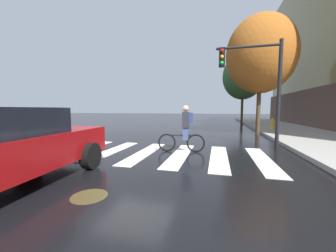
{
  "coord_description": "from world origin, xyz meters",
  "views": [
    {
      "loc": [
        2.82,
        -6.39,
        1.56
      ],
      "look_at": [
        0.85,
        1.31,
        0.86
      ],
      "focal_mm": 20.74,
      "sensor_mm": 36.0,
      "label": 1
    }
  ],
  "objects_px": {
    "cyclist": "(185,129)",
    "street_tree_mid": "(243,77)",
    "manhole_cover": "(89,196)",
    "street_tree_near": "(261,55)",
    "traffic_light_near": "(257,76)",
    "fire_hydrant": "(273,124)"
  },
  "relations": [
    {
      "from": "traffic_light_near",
      "to": "fire_hydrant",
      "type": "bearing_deg",
      "value": 70.42
    },
    {
      "from": "cyclist",
      "to": "street_tree_mid",
      "type": "xyz_separation_m",
      "value": [
        3.57,
        14.43,
        4.0
      ]
    },
    {
      "from": "manhole_cover",
      "to": "traffic_light_near",
      "type": "xyz_separation_m",
      "value": [
        3.65,
        5.49,
        2.86
      ]
    },
    {
      "from": "fire_hydrant",
      "to": "street_tree_mid",
      "type": "relative_size",
      "value": 0.11
    },
    {
      "from": "manhole_cover",
      "to": "street_tree_mid",
      "type": "height_order",
      "value": "street_tree_mid"
    },
    {
      "from": "traffic_light_near",
      "to": "street_tree_near",
      "type": "distance_m",
      "value": 4.92
    },
    {
      "from": "fire_hydrant",
      "to": "manhole_cover",
      "type": "bearing_deg",
      "value": -116.53
    },
    {
      "from": "manhole_cover",
      "to": "cyclist",
      "type": "relative_size",
      "value": 0.38
    },
    {
      "from": "traffic_light_near",
      "to": "fire_hydrant",
      "type": "height_order",
      "value": "traffic_light_near"
    },
    {
      "from": "manhole_cover",
      "to": "street_tree_mid",
      "type": "distance_m",
      "value": 19.61
    },
    {
      "from": "street_tree_near",
      "to": "fire_hydrant",
      "type": "bearing_deg",
      "value": 55.53
    },
    {
      "from": "cyclist",
      "to": "fire_hydrant",
      "type": "xyz_separation_m",
      "value": [
        4.84,
        7.83,
        -0.31
      ]
    },
    {
      "from": "manhole_cover",
      "to": "street_tree_near",
      "type": "height_order",
      "value": "street_tree_near"
    },
    {
      "from": "manhole_cover",
      "to": "street_tree_near",
      "type": "bearing_deg",
      "value": 65.14
    },
    {
      "from": "cyclist",
      "to": "traffic_light_near",
      "type": "relative_size",
      "value": 0.41
    },
    {
      "from": "manhole_cover",
      "to": "fire_hydrant",
      "type": "xyz_separation_m",
      "value": [
        5.9,
        11.83,
        0.53
      ]
    },
    {
      "from": "manhole_cover",
      "to": "street_tree_near",
      "type": "distance_m",
      "value": 11.94
    },
    {
      "from": "manhole_cover",
      "to": "street_tree_mid",
      "type": "bearing_deg",
      "value": 75.89
    },
    {
      "from": "cyclist",
      "to": "street_tree_near",
      "type": "height_order",
      "value": "street_tree_near"
    },
    {
      "from": "street_tree_near",
      "to": "cyclist",
      "type": "bearing_deg",
      "value": -120.85
    },
    {
      "from": "manhole_cover",
      "to": "cyclist",
      "type": "bearing_deg",
      "value": 75.17
    },
    {
      "from": "manhole_cover",
      "to": "cyclist",
      "type": "height_order",
      "value": "cyclist"
    }
  ]
}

